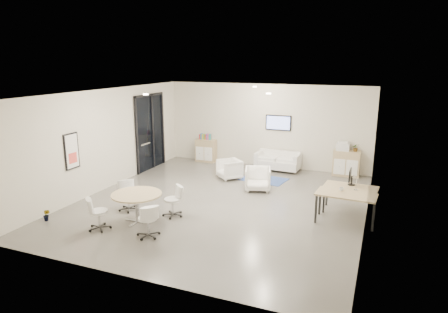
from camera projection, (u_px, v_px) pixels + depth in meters
room_shell at (222, 149)px, 11.36m from camera, size 9.60×10.60×4.80m
glass_door at (150, 130)px, 15.08m from camera, size 0.09×1.90×2.85m
artwork at (72, 151)px, 11.38m from camera, size 0.05×0.54×1.04m
wall_tv at (278, 123)px, 15.16m from camera, size 0.98×0.06×0.58m
ceiling_spots at (226, 91)px, 11.81m from camera, size 3.14×4.14×0.03m
sideboard_left at (206, 151)px, 16.36m from camera, size 0.82×0.42×0.92m
sideboard_right at (346, 163)px, 14.32m from camera, size 0.93×0.45×0.93m
books at (205, 137)px, 16.24m from camera, size 0.47×0.14×0.22m
printer at (343, 146)px, 14.24m from camera, size 0.45×0.38×0.32m
loveseat at (278, 162)px, 15.11m from camera, size 1.67×0.90×0.61m
blue_rug at (264, 179)px, 13.98m from camera, size 1.67×1.23×0.01m
armchair_left at (229, 168)px, 14.00m from camera, size 1.00×1.00×0.75m
armchair_right at (258, 178)px, 12.76m from camera, size 0.97×0.94×0.82m
desk_rear at (351, 189)px, 10.86m from camera, size 1.46×0.81×0.73m
desk_front at (346, 197)px, 10.15m from camera, size 1.53×0.85×0.77m
monitor at (350, 177)px, 10.93m from camera, size 0.20×0.50×0.44m
round_table at (137, 197)px, 10.16m from camera, size 1.28×1.28×0.78m
meeting_chairs at (137, 207)px, 10.22m from camera, size 2.26×2.26×0.82m
plant_cabinet at (356, 148)px, 14.07m from camera, size 0.28×0.31×0.22m
plant_floor at (47, 218)px, 10.38m from camera, size 0.27×0.36×0.14m
cup at (342, 189)px, 10.35m from camera, size 0.13×0.12×0.11m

